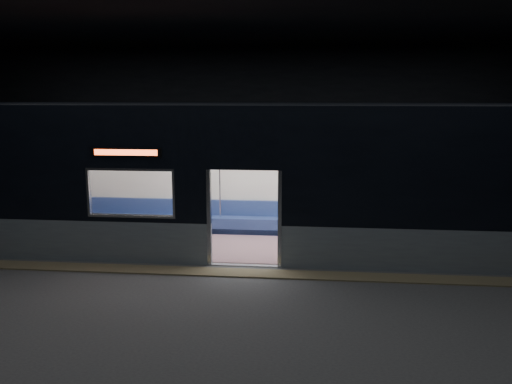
# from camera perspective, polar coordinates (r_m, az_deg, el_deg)

# --- Properties ---
(station_floor) EXTENTS (24.00, 14.00, 0.01)m
(station_floor) POSITION_cam_1_polar(r_m,az_deg,el_deg) (10.56, -1.94, -9.59)
(station_floor) COLOR #47494C
(station_floor) RESTS_ON ground
(station_envelope) EXTENTS (24.00, 14.00, 5.00)m
(station_envelope) POSITION_cam_1_polar(r_m,az_deg,el_deg) (9.91, -2.08, 10.75)
(station_envelope) COLOR black
(station_envelope) RESTS_ON station_floor
(tactile_strip) EXTENTS (22.80, 0.50, 0.03)m
(tactile_strip) POSITION_cam_1_polar(r_m,az_deg,el_deg) (11.06, -1.55, -8.52)
(tactile_strip) COLOR #8C7F59
(tactile_strip) RESTS_ON station_floor
(metro_car) EXTENTS (18.00, 3.04, 3.35)m
(metro_car) POSITION_cam_1_polar(r_m,az_deg,el_deg) (12.56, -0.42, 2.39)
(metro_car) COLOR gray
(metro_car) RESTS_ON station_floor
(passenger) EXTENTS (0.39, 0.65, 1.30)m
(passenger) POSITION_cam_1_polar(r_m,az_deg,el_deg) (13.84, 14.84, -1.73)
(passenger) COLOR black
(passenger) RESTS_ON metro_car
(handbag) EXTENTS (0.28, 0.26, 0.12)m
(handbag) POSITION_cam_1_polar(r_m,az_deg,el_deg) (13.67, 15.08, -2.38)
(handbag) COLOR black
(handbag) RESTS_ON passenger
(transit_map) EXTENTS (0.96, 0.03, 0.62)m
(transit_map) POSITION_cam_1_polar(r_m,az_deg,el_deg) (14.00, 14.40, 1.31)
(transit_map) COLOR white
(transit_map) RESTS_ON metro_car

